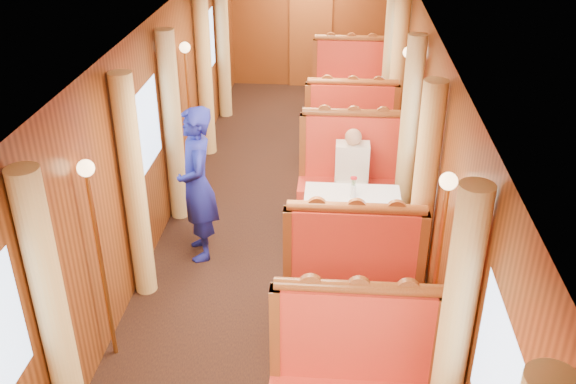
# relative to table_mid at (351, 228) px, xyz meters

# --- Properties ---
(floor) EXTENTS (3.00, 12.00, 0.01)m
(floor) POSITION_rel_table_mid_xyz_m (-0.75, 0.00, -0.38)
(floor) COLOR black
(floor) RESTS_ON ground
(ceiling) EXTENTS (3.00, 12.00, 0.01)m
(ceiling) POSITION_rel_table_mid_xyz_m (-0.75, 0.00, 2.12)
(ceiling) COLOR silver
(ceiling) RESTS_ON wall_left
(wall_far) EXTENTS (3.00, 0.01, 2.50)m
(wall_far) POSITION_rel_table_mid_xyz_m (-0.75, 6.00, 0.88)
(wall_far) COLOR brown
(wall_far) RESTS_ON floor
(wall_left) EXTENTS (0.01, 12.00, 2.50)m
(wall_left) POSITION_rel_table_mid_xyz_m (-2.25, 0.00, 0.88)
(wall_left) COLOR brown
(wall_left) RESTS_ON floor
(wall_right) EXTENTS (0.01, 12.00, 2.50)m
(wall_right) POSITION_rel_table_mid_xyz_m (0.75, 0.00, 0.88)
(wall_right) COLOR brown
(wall_right) RESTS_ON floor
(doorway_far) EXTENTS (0.80, 0.04, 2.00)m
(doorway_far) POSITION_rel_table_mid_xyz_m (-0.75, 5.97, 0.62)
(doorway_far) COLOR brown
(doorway_far) RESTS_ON floor
(table_mid) EXTENTS (1.05, 0.72, 0.75)m
(table_mid) POSITION_rel_table_mid_xyz_m (0.00, 0.00, 0.00)
(table_mid) COLOR white
(table_mid) RESTS_ON floor
(banquette_mid_fwd) EXTENTS (1.30, 0.55, 1.34)m
(banquette_mid_fwd) POSITION_rel_table_mid_xyz_m (0.00, -1.01, 0.05)
(banquette_mid_fwd) COLOR red
(banquette_mid_fwd) RESTS_ON floor
(banquette_mid_aft) EXTENTS (1.30, 0.55, 1.34)m
(banquette_mid_aft) POSITION_rel_table_mid_xyz_m (0.00, 1.01, 0.05)
(banquette_mid_aft) COLOR red
(banquette_mid_aft) RESTS_ON floor
(table_far) EXTENTS (1.05, 0.72, 0.75)m
(table_far) POSITION_rel_table_mid_xyz_m (0.00, 3.50, 0.00)
(table_far) COLOR white
(table_far) RESTS_ON floor
(banquette_far_fwd) EXTENTS (1.30, 0.55, 1.34)m
(banquette_far_fwd) POSITION_rel_table_mid_xyz_m (0.00, 2.49, 0.05)
(banquette_far_fwd) COLOR red
(banquette_far_fwd) RESTS_ON floor
(banquette_far_aft) EXTENTS (1.30, 0.55, 1.34)m
(banquette_far_aft) POSITION_rel_table_mid_xyz_m (0.00, 4.51, 0.05)
(banquette_far_aft) COLOR red
(banquette_far_aft) RESTS_ON floor
(rose_vase_mid) EXTENTS (0.06, 0.06, 0.36)m
(rose_vase_mid) POSITION_rel_table_mid_xyz_m (0.00, 0.04, 0.55)
(rose_vase_mid) COLOR silver
(rose_vase_mid) RESTS_ON table_mid
(rose_vase_far) EXTENTS (0.06, 0.06, 0.36)m
(rose_vase_far) POSITION_rel_table_mid_xyz_m (-0.02, 3.50, 0.55)
(rose_vase_far) COLOR silver
(rose_vase_far) RESTS_ON table_far
(curtain_left_near_b) EXTENTS (0.22, 0.22, 2.35)m
(curtain_left_near_b) POSITION_rel_table_mid_xyz_m (-2.13, -2.72, 0.80)
(curtain_left_near_b) COLOR #E2C174
(curtain_left_near_b) RESTS_ON floor
(curtain_right_near_b) EXTENTS (0.22, 0.22, 2.35)m
(curtain_right_near_b) POSITION_rel_table_mid_xyz_m (0.63, -2.72, 0.80)
(curtain_right_near_b) COLOR #E2C174
(curtain_right_near_b) RESTS_ON floor
(window_left_mid) EXTENTS (0.01, 1.20, 0.90)m
(window_left_mid) POSITION_rel_table_mid_xyz_m (-2.24, 0.00, 1.07)
(window_left_mid) COLOR #8FADD5
(window_left_mid) RESTS_ON wall_left
(curtain_left_mid_a) EXTENTS (0.22, 0.22, 2.35)m
(curtain_left_mid_a) POSITION_rel_table_mid_xyz_m (-2.13, -0.78, 0.80)
(curtain_left_mid_a) COLOR #E2C174
(curtain_left_mid_a) RESTS_ON floor
(curtain_left_mid_b) EXTENTS (0.22, 0.22, 2.35)m
(curtain_left_mid_b) POSITION_rel_table_mid_xyz_m (-2.13, 0.78, 0.80)
(curtain_left_mid_b) COLOR #E2C174
(curtain_left_mid_b) RESTS_ON floor
(window_right_mid) EXTENTS (0.01, 1.20, 0.90)m
(window_right_mid) POSITION_rel_table_mid_xyz_m (0.74, 0.00, 1.07)
(window_right_mid) COLOR #8FADD5
(window_right_mid) RESTS_ON wall_right
(curtain_right_mid_a) EXTENTS (0.22, 0.22, 2.35)m
(curtain_right_mid_a) POSITION_rel_table_mid_xyz_m (0.63, -0.78, 0.80)
(curtain_right_mid_a) COLOR #E2C174
(curtain_right_mid_a) RESTS_ON floor
(curtain_right_mid_b) EXTENTS (0.22, 0.22, 2.35)m
(curtain_right_mid_b) POSITION_rel_table_mid_xyz_m (0.63, 0.78, 0.80)
(curtain_right_mid_b) COLOR #E2C174
(curtain_right_mid_b) RESTS_ON floor
(window_left_far) EXTENTS (0.01, 1.20, 0.90)m
(window_left_far) POSITION_rel_table_mid_xyz_m (-2.24, 3.50, 1.07)
(window_left_far) COLOR #8FADD5
(window_left_far) RESTS_ON wall_left
(curtain_left_far_a) EXTENTS (0.22, 0.22, 2.35)m
(curtain_left_far_a) POSITION_rel_table_mid_xyz_m (-2.13, 2.72, 0.80)
(curtain_left_far_a) COLOR #E2C174
(curtain_left_far_a) RESTS_ON floor
(curtain_left_far_b) EXTENTS (0.22, 0.22, 2.35)m
(curtain_left_far_b) POSITION_rel_table_mid_xyz_m (-2.13, 4.28, 0.80)
(curtain_left_far_b) COLOR #E2C174
(curtain_left_far_b) RESTS_ON floor
(window_right_far) EXTENTS (0.01, 1.20, 0.90)m
(window_right_far) POSITION_rel_table_mid_xyz_m (0.74, 3.50, 1.07)
(window_right_far) COLOR #8FADD5
(window_right_far) RESTS_ON wall_right
(curtain_right_far_a) EXTENTS (0.22, 0.22, 2.35)m
(curtain_right_far_a) POSITION_rel_table_mid_xyz_m (0.63, 2.72, 0.80)
(curtain_right_far_a) COLOR #E2C174
(curtain_right_far_a) RESTS_ON floor
(curtain_right_far_b) EXTENTS (0.22, 0.22, 2.35)m
(curtain_right_far_b) POSITION_rel_table_mid_xyz_m (0.63, 4.28, 0.80)
(curtain_right_far_b) COLOR #E2C174
(curtain_right_far_b) RESTS_ON floor
(sconce_left_fore) EXTENTS (0.14, 0.14, 1.95)m
(sconce_left_fore) POSITION_rel_table_mid_xyz_m (-2.15, -1.75, 1.01)
(sconce_left_fore) COLOR #BF8C3F
(sconce_left_fore) RESTS_ON floor
(sconce_right_fore) EXTENTS (0.14, 0.14, 1.95)m
(sconce_right_fore) POSITION_rel_table_mid_xyz_m (0.65, -1.75, 1.01)
(sconce_right_fore) COLOR #BF8C3F
(sconce_right_fore) RESTS_ON floor
(sconce_left_aft) EXTENTS (0.14, 0.14, 1.95)m
(sconce_left_aft) POSITION_rel_table_mid_xyz_m (-2.15, 1.75, 1.01)
(sconce_left_aft) COLOR #BF8C3F
(sconce_left_aft) RESTS_ON floor
(sconce_right_aft) EXTENTS (0.14, 0.14, 1.95)m
(sconce_right_aft) POSITION_rel_table_mid_xyz_m (0.65, 1.75, 1.01)
(sconce_right_aft) COLOR #BF8C3F
(sconce_right_aft) RESTS_ON floor
(steward) EXTENTS (0.60, 0.74, 1.76)m
(steward) POSITION_rel_table_mid_xyz_m (-1.68, -0.06, 0.51)
(steward) COLOR navy
(steward) RESTS_ON floor
(passenger) EXTENTS (0.40, 0.44, 0.76)m
(passenger) POSITION_rel_table_mid_xyz_m (-0.00, 0.81, 0.37)
(passenger) COLOR beige
(passenger) RESTS_ON banquette_mid_aft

